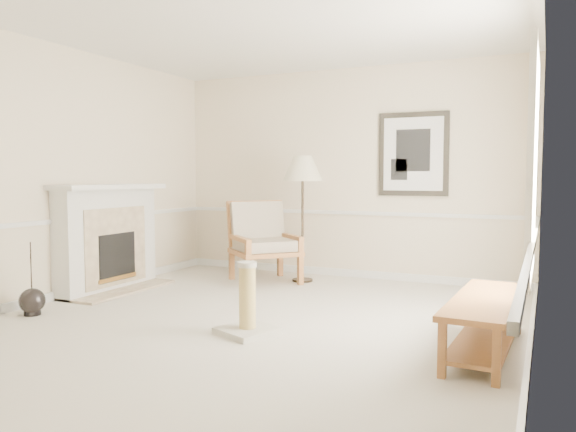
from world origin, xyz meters
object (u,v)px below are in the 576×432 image
object	(u,v)px
floor_vase	(32,302)
floor_lamp	(303,172)
bench	(485,316)
armchair	(262,238)
scratching_post	(247,311)

from	to	relation	value
floor_vase	floor_lamp	world-z (taller)	floor_lamp
bench	floor_vase	bearing A→B (deg)	-171.54
armchair	floor_lamp	xyz separation A→B (m)	(0.52, 0.18, 0.89)
bench	floor_lamp	bearing A→B (deg)	138.97
floor_vase	scratching_post	bearing A→B (deg)	7.80
bench	scratching_post	size ratio (longest dim) A/B	2.44
scratching_post	floor_vase	bearing A→B (deg)	-172.20
floor_lamp	bench	xyz separation A→B (m)	(2.54, -2.21, -1.17)
floor_vase	scratching_post	xyz separation A→B (m)	(2.32, 0.32, 0.07)
scratching_post	armchair	bearing A→B (deg)	114.61
bench	scratching_post	world-z (taller)	scratching_post
armchair	scratching_post	bearing A→B (deg)	-112.71
bench	armchair	bearing A→B (deg)	146.43
scratching_post	floor_lamp	bearing A→B (deg)	102.41
floor_lamp	scratching_post	bearing A→B (deg)	-77.59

